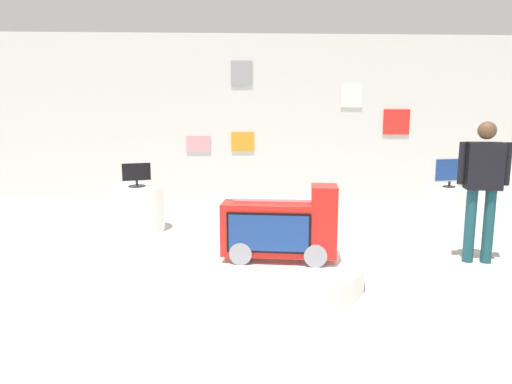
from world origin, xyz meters
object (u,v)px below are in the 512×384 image
object	(u,v)px
novelty_firetruck_tv	(281,230)
tv_on_center_rear	(136,175)
shopper_browsing_near_truck	(483,181)
display_pedestal_center_rear	(138,209)
main_display_pedestal	(278,271)
tv_on_left_rear	(450,171)
display_pedestal_left_rear	(448,209)

from	to	relation	value
novelty_firetruck_tv	tv_on_center_rear	distance (m)	2.95
tv_on_center_rear	shopper_browsing_near_truck	xyz separation A→B (m)	(4.24, -1.66, 0.12)
shopper_browsing_near_truck	display_pedestal_center_rear	bearing A→B (deg)	158.57
main_display_pedestal	display_pedestal_center_rear	bearing A→B (deg)	129.89
main_display_pedestal	novelty_firetruck_tv	distance (m)	0.44
tv_on_left_rear	tv_on_center_rear	xyz separation A→B (m)	(-4.53, 0.24, -0.06)
novelty_firetruck_tv	display_pedestal_center_rear	world-z (taller)	novelty_firetruck_tv
shopper_browsing_near_truck	tv_on_center_rear	bearing A→B (deg)	158.62
main_display_pedestal	novelty_firetruck_tv	bearing A→B (deg)	-24.74
display_pedestal_center_rear	tv_on_center_rear	size ratio (longest dim) A/B	1.95
tv_on_left_rear	shopper_browsing_near_truck	xyz separation A→B (m)	(-0.29, -1.42, 0.06)
display_pedestal_center_rear	display_pedestal_left_rear	bearing A→B (deg)	-2.99
novelty_firetruck_tv	main_display_pedestal	bearing A→B (deg)	155.26
display_pedestal_left_rear	shopper_browsing_near_truck	xyz separation A→B (m)	(-0.29, -1.43, 0.62)
tv_on_left_rear	display_pedestal_left_rear	bearing A→B (deg)	77.68
novelty_firetruck_tv	tv_on_left_rear	distance (m)	3.33
main_display_pedestal	tv_on_left_rear	world-z (taller)	tv_on_left_rear
novelty_firetruck_tv	display_pedestal_center_rear	bearing A→B (deg)	130.09
display_pedestal_center_rear	shopper_browsing_near_truck	world-z (taller)	shopper_browsing_near_truck
tv_on_center_rear	shopper_browsing_near_truck	size ratio (longest dim) A/B	0.24
novelty_firetruck_tv	shopper_browsing_near_truck	size ratio (longest dim) A/B	0.72
display_pedestal_left_rear	tv_on_center_rear	xyz separation A→B (m)	(-4.53, 0.23, 0.50)
display_pedestal_center_rear	novelty_firetruck_tv	bearing A→B (deg)	-49.91
tv_on_left_rear	main_display_pedestal	bearing A→B (deg)	-143.02
main_display_pedestal	display_pedestal_left_rear	xyz separation A→B (m)	(2.66, 2.00, 0.20)
main_display_pedestal	shopper_browsing_near_truck	xyz separation A→B (m)	(2.37, 0.58, 0.83)
novelty_firetruck_tv	display_pedestal_left_rear	world-z (taller)	novelty_firetruck_tv
display_pedestal_left_rear	tv_on_left_rear	size ratio (longest dim) A/B	1.29
main_display_pedestal	display_pedestal_left_rear	size ratio (longest dim) A/B	2.52
tv_on_center_rear	tv_on_left_rear	bearing A→B (deg)	-3.00
novelty_firetruck_tv	shopper_browsing_near_truck	xyz separation A→B (m)	(2.34, 0.59, 0.39)
main_display_pedestal	display_pedestal_center_rear	size ratio (longest dim) A/B	2.21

